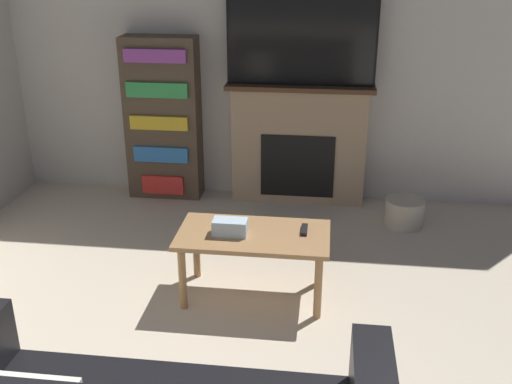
% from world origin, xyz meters
% --- Properties ---
extents(wall_back, '(5.65, 0.06, 2.70)m').
position_xyz_m(wall_back, '(0.00, 4.20, 1.35)').
color(wall_back, beige).
rests_on(wall_back, ground_plane).
extents(fireplace, '(1.29, 0.28, 1.08)m').
position_xyz_m(fireplace, '(0.30, 4.06, 0.54)').
color(fireplace, tan).
rests_on(fireplace, ground_plane).
extents(tv, '(1.26, 0.03, 0.75)m').
position_xyz_m(tv, '(0.30, 4.04, 1.45)').
color(tv, black).
rests_on(tv, fireplace).
extents(coffee_table, '(0.98, 0.53, 0.47)m').
position_xyz_m(coffee_table, '(0.11, 2.37, 0.40)').
color(coffee_table, '#A87A4C').
rests_on(coffee_table, ground_plane).
extents(tissue_box, '(0.22, 0.12, 0.10)m').
position_xyz_m(tissue_box, '(-0.04, 2.34, 0.52)').
color(tissue_box, silver).
rests_on(tissue_box, coffee_table).
extents(remote_control, '(0.04, 0.15, 0.02)m').
position_xyz_m(remote_control, '(0.43, 2.44, 0.48)').
color(remote_control, black).
rests_on(remote_control, coffee_table).
extents(bookshelf, '(0.66, 0.29, 1.47)m').
position_xyz_m(bookshelf, '(-0.93, 4.03, 0.73)').
color(bookshelf, '#4C3D2D').
rests_on(bookshelf, ground_plane).
extents(storage_basket, '(0.32, 0.32, 0.23)m').
position_xyz_m(storage_basket, '(1.22, 3.62, 0.12)').
color(storage_basket, '#BCB29E').
rests_on(storage_basket, ground_plane).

